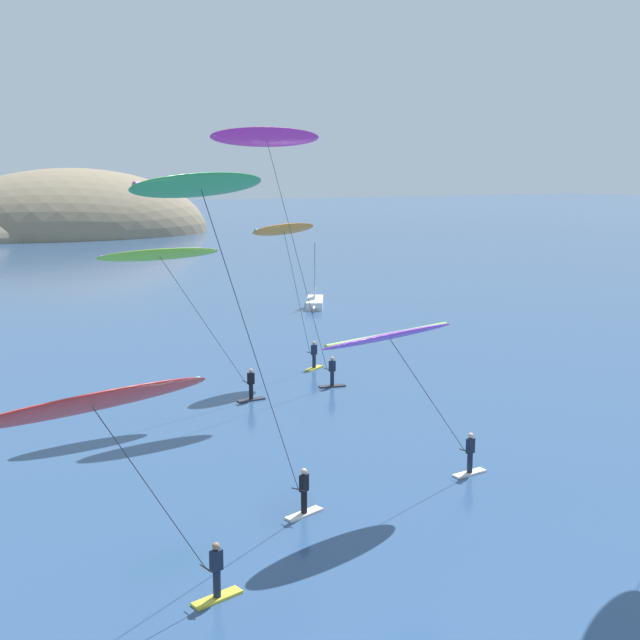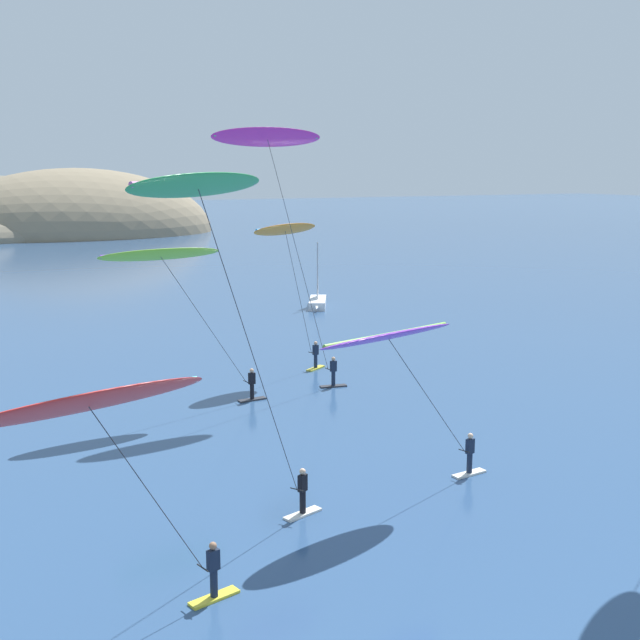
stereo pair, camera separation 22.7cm
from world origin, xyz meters
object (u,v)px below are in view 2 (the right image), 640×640
sailboat_near (318,300)px  kitesurfer_magenta (272,155)px  kitesurfer_red (97,414)px  kitesurfer_green (208,216)px  kitesurfer_orange (288,241)px  kitesurfer_purple (394,345)px  kitesurfer_lime (168,265)px

sailboat_near → kitesurfer_magenta: size_ratio=0.41×
kitesurfer_red → kitesurfer_green: bearing=31.9°
kitesurfer_orange → kitesurfer_purple: (-4.45, -18.52, -2.00)m
sailboat_near → kitesurfer_purple: 42.61m
kitesurfer_magenta → kitesurfer_purple: (-1.88, -14.70, -6.70)m
kitesurfer_lime → kitesurfer_red: kitesurfer_lime is taller
sailboat_near → kitesurfer_lime: size_ratio=0.67×
kitesurfer_orange → kitesurfer_magenta: 6.57m
kitesurfer_orange → kitesurfer_magenta: kitesurfer_magenta is taller
kitesurfer_green → kitesurfer_magenta: bearing=60.9°
kitesurfer_green → kitesurfer_lime: 16.56m
kitesurfer_magenta → kitesurfer_red: (-12.86, -18.71, -6.53)m
kitesurfer_lime → kitesurfer_purple: size_ratio=1.01×
kitesurfer_orange → kitesurfer_purple: bearing=-103.5°
sailboat_near → kitesurfer_red: kitesurfer_red is taller
kitesurfer_green → kitesurfer_purple: (7.21, 1.65, -4.71)m
kitesurfer_orange → kitesurfer_red: 27.36m
kitesurfer_magenta → kitesurfer_red: kitesurfer_magenta is taller
sailboat_near → kitesurfer_green: 48.07m
kitesurfer_magenta → kitesurfer_lime: kitesurfer_magenta is taller
kitesurfer_purple → sailboat_near: bearing=66.9°
kitesurfer_lime → kitesurfer_red: (-7.15, -18.23, -1.31)m
kitesurfer_purple → kitesurfer_orange: bearing=76.5°
kitesurfer_red → kitesurfer_lime: bearing=68.6°
kitesurfer_orange → kitesurfer_lime: size_ratio=1.05×
kitesurfer_magenta → kitesurfer_green: 18.82m
kitesurfer_green → kitesurfer_purple: kitesurfer_green is taller
kitesurfer_orange → kitesurfer_green: (-11.66, -20.17, 2.71)m
kitesurfer_lime → kitesurfer_magenta: bearing=4.8°
kitesurfer_green → kitesurfer_red: bearing=-148.1°
sailboat_near → kitesurfer_green: kitesurfer_green is taller
kitesurfer_red → kitesurfer_purple: bearing=20.0°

